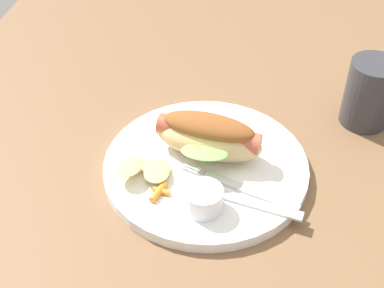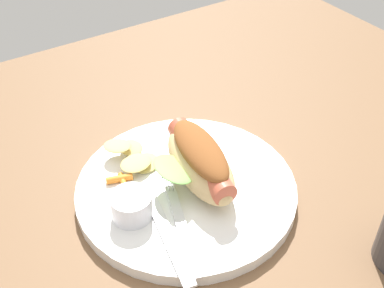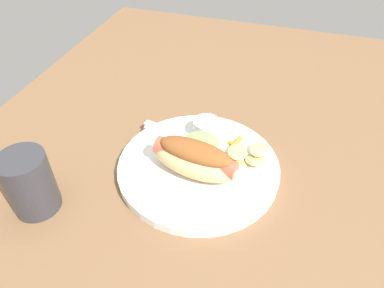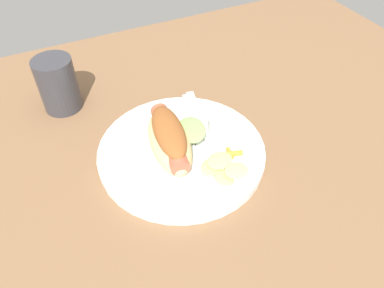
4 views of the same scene
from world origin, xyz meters
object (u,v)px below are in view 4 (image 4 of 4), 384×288
hot_dog (170,138)px  plate (182,153)px  knife (199,116)px  sauce_ramekin (222,124)px  chips_pile (222,168)px  fork (190,122)px  carrot_garnish (232,153)px  drinking_cup (58,84)px

hot_dog → plate: bearing=89.5°
plate → knife: bearing=-135.4°
sauce_ramekin → chips_pile: sauce_ramekin is taller
fork → carrot_garnish: 10.32cm
hot_dog → drinking_cup: size_ratio=1.52×
plate → drinking_cup: bearing=-55.8°
chips_pile → drinking_cup: 34.06cm
fork → knife: size_ratio=1.06×
knife → chips_pile: size_ratio=1.79×
knife → carrot_garnish: 10.59cm
knife → chips_pile: chips_pile is taller
sauce_ramekin → carrot_garnish: size_ratio=1.41×
drinking_cup → fork: bearing=139.0°
chips_pile → drinking_cup: drinking_cup is taller
hot_dog → carrot_garnish: size_ratio=4.50×
fork → knife: same height
fork → drinking_cup: size_ratio=1.53×
knife → fork: bearing=-62.6°
carrot_garnish → knife: bearing=-87.5°
fork → drinking_cup: 24.97cm
plate → drinking_cup: 26.52cm
chips_pile → carrot_garnish: size_ratio=2.39×
fork → carrot_garnish: bearing=33.9°
plate → drinking_cup: drinking_cup is taller
sauce_ramekin → drinking_cup: bearing=-42.2°
plate → chips_pile: (-3.46, 7.04, 1.74)cm
sauce_ramekin → carrot_garnish: 6.00cm
knife → chips_pile: bearing=0.4°
chips_pile → plate: bearing=-63.8°
fork → chips_pile: bearing=17.1°
hot_dog → carrot_garnish: 10.15cm
sauce_ramekin → drinking_cup: drinking_cup is taller
hot_dog → fork: 8.30cm
chips_pile → sauce_ramekin: bearing=-118.3°
fork → carrot_garnish: size_ratio=4.56×
drinking_cup → sauce_ramekin: bearing=137.8°
plate → knife: 8.59cm
hot_dog → chips_pile: size_ratio=1.88×
fork → sauce_ramekin: bearing=62.1°
plate → chips_pile: bearing=116.2°
carrot_garnish → plate: bearing=-35.0°
plate → carrot_garnish: size_ratio=8.03×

